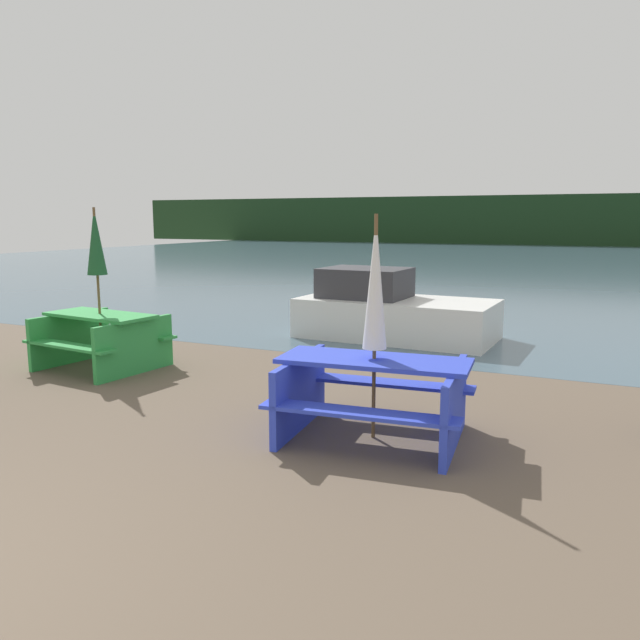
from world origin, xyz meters
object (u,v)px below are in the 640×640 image
Objects in this scene: picnic_table_blue at (374,391)px; picnic_table_green at (101,336)px; umbrella_white at (375,284)px; boat at (391,312)px; umbrella_darkgreen at (96,243)px.

picnic_table_blue and picnic_table_green have the same top height.
picnic_table_blue is 1.04m from umbrella_white.
boat is (-1.52, 5.06, -0.01)m from picnic_table_blue.
umbrella_darkgreen is (-0.00, 0.00, 1.32)m from picnic_table_green.
umbrella_white is (-0.00, 0.00, 1.04)m from picnic_table_blue.
umbrella_darkgreen reaches higher than picnic_table_green.
picnic_table_blue is 0.56× the size of boat.
umbrella_white reaches higher than picnic_table_blue.
boat is (-1.52, 5.06, -1.05)m from umbrella_white.
umbrella_darkgreen is 4.66m from umbrella_white.
umbrella_white reaches higher than picnic_table_green.
umbrella_white is (4.53, -1.07, 1.05)m from picnic_table_green.
umbrella_darkgreen is at bearing 116.57° from picnic_table_green.
picnic_table_blue is 0.86× the size of umbrella_darkgreen.
umbrella_darkgreen reaches higher than picnic_table_blue.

